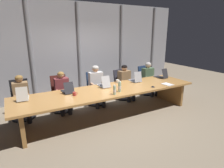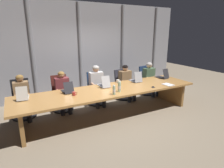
# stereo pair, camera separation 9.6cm
# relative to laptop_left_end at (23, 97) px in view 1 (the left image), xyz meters

# --- Properties ---
(ground_plane) EXTENTS (15.59, 15.59, 0.00)m
(ground_plane) POSITION_rel_laptop_left_end_xyz_m (2.03, -0.28, -0.78)
(ground_plane) COLOR #7F705B
(conference_table) EXTENTS (4.80, 1.18, 0.72)m
(conference_table) POSITION_rel_laptop_left_end_xyz_m (2.03, -0.28, -0.18)
(conference_table) COLOR #B77F42
(conference_table) RESTS_ON ground_plane
(curtain_backdrop) EXTENTS (7.80, 0.17, 3.09)m
(curtain_backdrop) POSITION_rel_laptop_left_end_xyz_m (2.03, 1.81, 0.76)
(curtain_backdrop) COLOR #9999A0
(curtain_backdrop) RESTS_ON ground_plane
(laptop_left_end) EXTENTS (0.28, 0.44, 0.31)m
(laptop_left_end) POSITION_rel_laptop_left_end_xyz_m (0.00, 0.00, 0.00)
(laptop_left_end) COLOR beige
(laptop_left_end) RESTS_ON conference_table
(laptop_left_mid) EXTENTS (0.24, 0.42, 0.28)m
(laptop_left_mid) POSITION_rel_laptop_left_end_xyz_m (1.00, 0.02, -0.01)
(laptop_left_mid) COLOR #2D2D33
(laptop_left_mid) RESTS_ON conference_table
(laptop_center) EXTENTS (0.25, 0.46, 0.32)m
(laptop_center) POSITION_rel_laptop_left_end_xyz_m (2.00, 0.03, 0.00)
(laptop_center) COLOR #BCBCC1
(laptop_center) RESTS_ON conference_table
(laptop_right_mid) EXTENTS (0.27, 0.42, 0.32)m
(laptop_right_mid) POSITION_rel_laptop_left_end_xyz_m (3.06, 0.04, 0.00)
(laptop_right_mid) COLOR #A8ADB7
(laptop_right_mid) RESTS_ON conference_table
(laptop_right_end) EXTENTS (0.28, 0.45, 0.31)m
(laptop_right_end) POSITION_rel_laptop_left_end_xyz_m (4.07, 0.01, -0.00)
(laptop_right_end) COLOR #2D2D33
(laptop_right_end) RESTS_ON conference_table
(office_chair_left_end) EXTENTS (0.60, 0.60, 0.98)m
(office_chair_left_end) POSITION_rel_laptop_left_end_xyz_m (-0.01, 0.74, -0.42)
(office_chair_left_end) COLOR black
(office_chair_left_end) RESTS_ON ground_plane
(office_chair_left_mid) EXTENTS (0.60, 0.60, 0.97)m
(office_chair_left_mid) POSITION_rel_laptop_left_end_xyz_m (1.00, 0.74, -0.42)
(office_chair_left_mid) COLOR #511E19
(office_chair_left_mid) RESTS_ON ground_plane
(office_chair_center) EXTENTS (0.60, 0.60, 0.96)m
(office_chair_center) POSITION_rel_laptop_left_end_xyz_m (2.06, 0.74, -0.42)
(office_chair_center) COLOR navy
(office_chair_center) RESTS_ON ground_plane
(office_chair_right_mid) EXTENTS (0.60, 0.61, 0.94)m
(office_chair_right_mid) POSITION_rel_laptop_left_end_xyz_m (3.05, 0.74, -0.43)
(office_chair_right_mid) COLOR #2D2D38
(office_chair_right_mid) RESTS_ON ground_plane
(office_chair_right_end) EXTENTS (0.60, 0.61, 0.98)m
(office_chair_right_end) POSITION_rel_laptop_left_end_xyz_m (4.05, 0.74, -0.42)
(office_chair_right_end) COLOR navy
(office_chair_right_end) RESTS_ON ground_plane
(person_left_end) EXTENTS (0.37, 0.55, 1.14)m
(person_left_end) POSITION_rel_laptop_left_end_xyz_m (-0.00, 0.57, -0.14)
(person_left_end) COLOR olive
(person_left_end) RESTS_ON ground_plane
(person_left_mid) EXTENTS (0.39, 0.56, 1.12)m
(person_left_mid) POSITION_rel_laptop_left_end_xyz_m (1.02, 0.57, -0.15)
(person_left_mid) COLOR brown
(person_left_mid) RESTS_ON ground_plane
(person_center) EXTENTS (0.44, 0.57, 1.20)m
(person_center) POSITION_rel_laptop_left_end_xyz_m (2.04, 0.59, -0.10)
(person_center) COLOR silver
(person_center) RESTS_ON ground_plane
(person_right_mid) EXTENTS (0.44, 0.57, 1.13)m
(person_right_mid) POSITION_rel_laptop_left_end_xyz_m (3.08, 0.58, -0.14)
(person_right_mid) COLOR olive
(person_right_mid) RESTS_ON ground_plane
(person_right_end) EXTENTS (0.43, 0.56, 1.14)m
(person_right_end) POSITION_rel_laptop_left_end_xyz_m (4.06, 0.58, -0.13)
(person_right_end) COLOR #4C6B4C
(person_right_end) RESTS_ON ground_plane
(water_bottle_primary) EXTENTS (0.08, 0.08, 0.28)m
(water_bottle_primary) POSITION_rel_laptop_left_end_xyz_m (2.13, -0.57, 0.07)
(water_bottle_primary) COLOR #ADD1B2
(water_bottle_primary) RESTS_ON conference_table
(water_bottle_secondary) EXTENTS (0.07, 0.07, 0.24)m
(water_bottle_secondary) POSITION_rel_laptop_left_end_xyz_m (1.91, -0.70, 0.05)
(water_bottle_secondary) COLOR #ADD1B2
(water_bottle_secondary) RESTS_ON conference_table
(coffee_mug_near) EXTENTS (0.12, 0.08, 0.09)m
(coffee_mug_near) POSITION_rel_laptop_left_end_xyz_m (1.06, -0.31, -0.02)
(coffee_mug_near) COLOR #B2332D
(coffee_mug_near) RESTS_ON conference_table
(coffee_mug_far) EXTENTS (0.14, 0.10, 0.09)m
(coffee_mug_far) POSITION_rel_laptop_left_end_xyz_m (2.52, 0.16, -0.01)
(coffee_mug_far) COLOR white
(coffee_mug_far) RESTS_ON conference_table
(conference_mic_left_side) EXTENTS (0.11, 0.11, 0.03)m
(conference_mic_left_side) POSITION_rel_laptop_left_end_xyz_m (3.12, -0.67, -0.04)
(conference_mic_left_side) COLOR black
(conference_mic_left_side) RESTS_ON conference_table
(spiral_notepad) EXTENTS (0.24, 0.32, 0.03)m
(spiral_notepad) POSITION_rel_laptop_left_end_xyz_m (3.64, -0.69, -0.05)
(spiral_notepad) COLOR silver
(spiral_notepad) RESTS_ON conference_table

